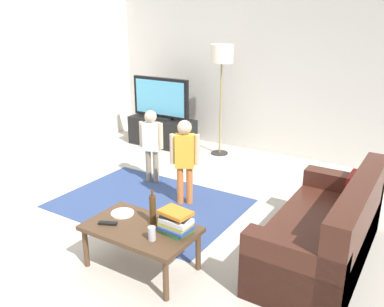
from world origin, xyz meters
name	(u,v)px	position (x,y,z in m)	size (l,w,h in m)	color
ground	(164,223)	(0.00, 0.00, 0.00)	(7.80, 7.80, 0.00)	beige
wall_back	(271,71)	(0.00, 3.00, 1.35)	(6.00, 0.12, 2.70)	silver
area_rug	(149,203)	(-0.44, 0.31, 0.00)	(2.20, 1.60, 0.01)	#33477A
tv_stand	(162,132)	(-1.69, 2.30, 0.24)	(1.20, 0.44, 0.50)	black
tv	(161,99)	(-1.69, 2.28, 0.85)	(1.10, 0.28, 0.71)	black
couch	(329,235)	(1.74, 0.21, 0.29)	(0.80, 1.80, 0.86)	#472319
floor_lamp	(222,60)	(-0.62, 2.45, 1.54)	(0.36, 0.36, 1.78)	#262626
child_near_tv	(151,140)	(-0.83, 0.89, 0.61)	(0.33, 0.17, 1.01)	gray
child_center	(185,155)	(-0.08, 0.56, 0.63)	(0.32, 0.22, 1.05)	orange
coffee_table	(141,232)	(0.33, -0.78, 0.37)	(1.00, 0.60, 0.42)	#513823
book_stack	(176,222)	(0.64, -0.68, 0.52)	(0.30, 0.25, 0.20)	#388C4C
bottle	(153,209)	(0.38, -0.66, 0.56)	(0.06, 0.06, 0.33)	#4C3319
tv_remote	(108,223)	(0.05, -0.90, 0.43)	(0.17, 0.05, 0.02)	black
soda_can	(152,233)	(0.55, -0.90, 0.48)	(0.07, 0.07, 0.12)	silver
plate	(122,213)	(0.03, -0.68, 0.43)	(0.22, 0.22, 0.02)	white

